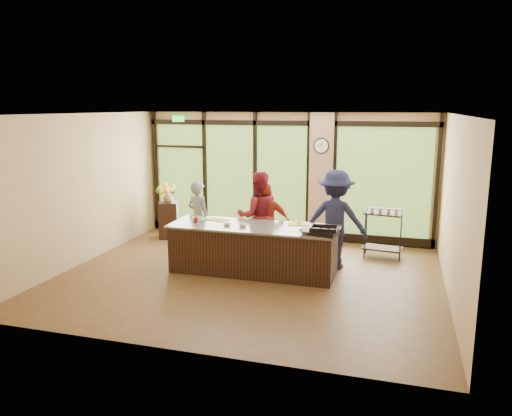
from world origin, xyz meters
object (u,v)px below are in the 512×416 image
Objects in this scene: island_base at (253,250)px; cook_left at (199,218)px; cook_right at (335,219)px; flower_stand at (169,220)px; bar_cart at (383,228)px; roasting_pan at (324,233)px.

cook_left is at bearing 151.54° from island_base.
cook_left is 0.83× the size of cook_right.
flower_stand is at bearing 145.22° from island_base.
cook_left reaches higher than island_base.
cook_right is 1.81× the size of bar_cart.
cook_left reaches higher than roasting_pan.
cook_right is 4.33m from flower_stand.
cook_right is 2.21× the size of flower_stand.
island_base is at bearing 174.20° from cook_left.
roasting_pan is at bearing -13.05° from island_base.
cook_right is at bearing -158.21° from cook_left.
cook_left is 1.50× the size of bar_cart.
bar_cart is at bearing 76.68° from roasting_pan.
island_base is 6.70× the size of roasting_pan.
cook_right is 1.33m from bar_cart.
bar_cart is (2.34, 1.68, 0.20)m from island_base.
bar_cart reaches higher than flower_stand.
flower_stand is at bearing -174.64° from bar_cart.
roasting_pan is at bearing -107.78° from bar_cart.
bar_cart reaches higher than island_base.
island_base is 1.52m from roasting_pan.
island_base is 1.71m from cook_right.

